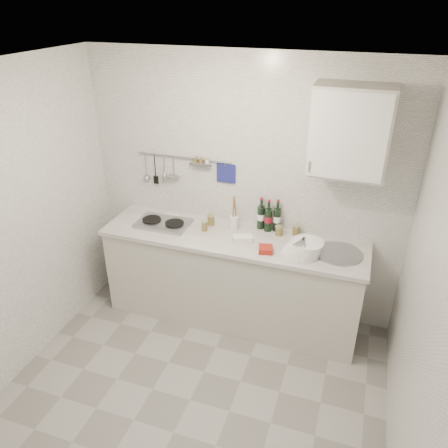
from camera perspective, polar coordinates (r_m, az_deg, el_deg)
name	(u,v)px	position (r m, az deg, el deg)	size (l,w,h in m)	color
floor	(190,400)	(3.79, -4.49, -21.92)	(3.00, 3.00, 0.00)	slate
ceiling	(173,76)	(2.48, -6.74, 18.67)	(3.00, 3.00, 0.00)	silver
back_wall	(243,191)	(4.10, 2.46, 4.35)	(3.00, 0.02, 2.50)	silver
wall_left	(3,235)	(3.75, -26.89, -1.28)	(0.02, 2.80, 2.50)	silver
wall_right	(424,318)	(2.79, 24.69, -11.09)	(0.02, 2.80, 2.50)	silver
counter	(233,280)	(4.26, 1.16, -7.33)	(2.44, 0.64, 0.96)	#B8B5AA
wall_rail	(182,167)	(4.20, -5.51, 7.41)	(0.98, 0.09, 0.34)	#93969B
wall_cabinet	(350,131)	(3.56, 16.13, 11.55)	(0.60, 0.38, 0.70)	#B8B5AA
plate_stack_hob	(168,221)	(4.27, -7.35, 0.42)	(0.28, 0.27, 0.02)	#546EBE
plate_stack_sink	(304,248)	(3.77, 10.38, -3.13)	(0.34, 0.33, 0.12)	white
wine_bottles	(269,215)	(4.06, 5.88, 1.20)	(0.23, 0.10, 0.31)	black
butter_dish	(243,239)	(3.91, 2.45, -1.94)	(0.18, 0.09, 0.05)	white
strawberry_punnet	(266,249)	(3.77, 5.46, -3.32)	(0.12, 0.12, 0.05)	#B02E13
utensil_crock	(234,221)	(4.09, 1.31, 0.42)	(0.08, 0.08, 0.34)	white
jar_a	(211,220)	(4.17, -1.72, 0.57)	(0.07, 0.07, 0.10)	brown
jar_b	(296,230)	(4.06, 9.41, -0.77)	(0.07, 0.07, 0.09)	brown
jar_c	(279,230)	(4.03, 7.20, -0.85)	(0.07, 0.07, 0.09)	brown
jar_d	(205,226)	(4.07, -2.56, -0.21)	(0.06, 0.06, 0.10)	brown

